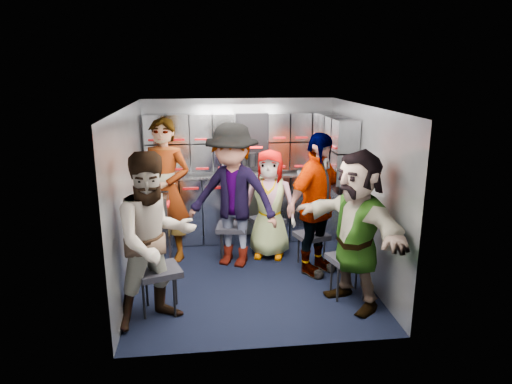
{
  "coord_description": "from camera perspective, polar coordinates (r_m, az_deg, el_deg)",
  "views": [
    {
      "loc": [
        -0.55,
        -5.19,
        2.53
      ],
      "look_at": [
        0.11,
        0.35,
        1.0
      ],
      "focal_mm": 32.0,
      "sensor_mm": 36.0,
      "label": 1
    }
  ],
  "objects": [
    {
      "name": "jump_seat_near_left",
      "position": [
        4.97,
        -12.03,
        -9.91
      ],
      "size": [
        0.53,
        0.51,
        0.5
      ],
      "rotation": [
        0.0,
        0.0,
        0.32
      ],
      "color": "black",
      "rests_on": "ground"
    },
    {
      "name": "bottle_mid",
      "position": [
        6.58,
        -4.14,
        3.18
      ],
      "size": [
        0.06,
        0.06,
        0.25
      ],
      "primitive_type": "cylinder",
      "color": "white",
      "rests_on": "counter"
    },
    {
      "name": "attendant_standing",
      "position": [
        6.15,
        -11.25,
        0.18
      ],
      "size": [
        0.82,
        0.69,
        1.92
      ],
      "primitive_type": "imported",
      "rotation": [
        0.0,
        0.0,
        -0.39
      ],
      "color": "black",
      "rests_on": "ground"
    },
    {
      "name": "attendant_arc_e",
      "position": [
        4.98,
        12.38,
        -4.62
      ],
      "size": [
        1.14,
        1.67,
        1.73
      ],
      "primitive_type": "imported",
      "rotation": [
        0.0,
        0.0,
        -1.14
      ],
      "color": "black",
      "rests_on": "ground"
    },
    {
      "name": "wall_left",
      "position": [
        5.46,
        -15.51,
        -1.0
      ],
      "size": [
        0.04,
        3.0,
        2.1
      ],
      "primitive_type": "cube",
      "color": "gray",
      "rests_on": "ground"
    },
    {
      "name": "wall_right",
      "position": [
        5.74,
        13.3,
        -0.08
      ],
      "size": [
        0.04,
        3.0,
        2.1
      ],
      "primitive_type": "cube",
      "color": "gray",
      "rests_on": "ground"
    },
    {
      "name": "coffee_niche",
      "position": [
        6.72,
        -0.5,
        6.23
      ],
      "size": [
        0.46,
        0.16,
        0.84
      ],
      "primitive_type": null,
      "color": "black",
      "rests_on": "wall_back"
    },
    {
      "name": "bottle_left",
      "position": [
        6.58,
        -4.24,
        3.21
      ],
      "size": [
        0.06,
        0.06,
        0.25
      ],
      "primitive_type": "cylinder",
      "color": "white",
      "rests_on": "counter"
    },
    {
      "name": "attendant_arc_a",
      "position": [
        4.63,
        -12.52,
        -5.89
      ],
      "size": [
        1.07,
        0.98,
        1.77
      ],
      "primitive_type": "imported",
      "rotation": [
        0.0,
        0.0,
        0.46
      ],
      "color": "black",
      "rests_on": "ground"
    },
    {
      "name": "locker_bank_right",
      "position": [
        6.24,
        10.08,
        5.47
      ],
      "size": [
        0.28,
        1.0,
        0.82
      ],
      "primitive_type": "cube",
      "color": "#999EA8",
      "rests_on": "wall_right"
    },
    {
      "name": "red_latch_strip",
      "position": [
        6.52,
        -1.75,
        0.62
      ],
      "size": [
        2.6,
        0.02,
        0.03
      ],
      "primitive_type": "cube",
      "color": "#990C0F",
      "rests_on": "cart_bank_back"
    },
    {
      "name": "attendant_arc_c",
      "position": [
        6.17,
        1.69,
        -1.53
      ],
      "size": [
        0.82,
        0.64,
        1.49
      ],
      "primitive_type": "imported",
      "rotation": [
        0.0,
        0.0,
        -0.25
      ],
      "color": "black",
      "rests_on": "ground"
    },
    {
      "name": "bottle_right",
      "position": [
        6.72,
        5.41,
        3.39
      ],
      "size": [
        0.06,
        0.06,
        0.24
      ],
      "primitive_type": "cylinder",
      "color": "white",
      "rests_on": "counter"
    },
    {
      "name": "locker_bank_back",
      "position": [
        6.64,
        -1.99,
        6.28
      ],
      "size": [
        2.68,
        0.28,
        0.82
      ],
      "primitive_type": "cube",
      "color": "#999EA8",
      "rests_on": "wall_back"
    },
    {
      "name": "cart_bank_back",
      "position": [
        6.81,
        -1.87,
        -2.09
      ],
      "size": [
        2.68,
        0.38,
        0.99
      ],
      "primitive_type": "cube",
      "color": "#999EA8",
      "rests_on": "ground"
    },
    {
      "name": "attendant_arc_d",
      "position": [
        5.67,
        7.55,
        -1.6
      ],
      "size": [
        1.09,
        1.0,
        1.79
      ],
      "primitive_type": "imported",
      "rotation": [
        0.0,
        0.0,
        0.69
      ],
      "color": "black",
      "rests_on": "ground"
    },
    {
      "name": "wall_back",
      "position": [
        6.87,
        -2.06,
        2.85
      ],
      "size": [
        2.8,
        0.04,
        2.1
      ],
      "primitive_type": "cube",
      "color": "gray",
      "rests_on": "ground"
    },
    {
      "name": "jump_seat_mid_left",
      "position": [
        6.19,
        -2.98,
        -4.64
      ],
      "size": [
        0.46,
        0.44,
        0.48
      ],
      "rotation": [
        0.0,
        0.0,
        -0.17
      ],
      "color": "black",
      "rests_on": "ground"
    },
    {
      "name": "jump_seat_center",
      "position": [
        6.44,
        1.43,
        -3.76
      ],
      "size": [
        0.52,
        0.51,
        0.49
      ],
      "rotation": [
        0.0,
        0.0,
        0.38
      ],
      "color": "black",
      "rests_on": "ground"
    },
    {
      "name": "jump_seat_near_right",
      "position": [
        5.3,
        11.48,
        -8.44
      ],
      "size": [
        0.5,
        0.48,
        0.48
      ],
      "rotation": [
        0.0,
        0.0,
        0.28
      ],
      "color": "black",
      "rests_on": "ground"
    },
    {
      "name": "cup_left",
      "position": [
        6.6,
        -10.44,
        2.3
      ],
      "size": [
        0.07,
        0.07,
        0.09
      ],
      "primitive_type": "cylinder",
      "color": "beige",
      "rests_on": "counter"
    },
    {
      "name": "jump_seat_mid_right",
      "position": [
        5.99,
        6.97,
        -5.63
      ],
      "size": [
        0.47,
        0.46,
        0.45
      ],
      "rotation": [
        0.0,
        0.0,
        0.28
      ],
      "color": "black",
      "rests_on": "ground"
    },
    {
      "name": "attendant_arc_b",
      "position": [
        5.86,
        -2.93,
        -0.52
      ],
      "size": [
        1.39,
        1.15,
        1.87
      ],
      "primitive_type": "imported",
      "rotation": [
        0.0,
        0.0,
        -0.45
      ],
      "color": "black",
      "rests_on": "ground"
    },
    {
      "name": "floor",
      "position": [
        5.8,
        -0.71,
        -10.57
      ],
      "size": [
        3.0,
        3.0,
        0.0
      ],
      "primitive_type": "plane",
      "color": "black",
      "rests_on": "ground"
    },
    {
      "name": "cup_right",
      "position": [
        6.81,
        8.17,
        2.82
      ],
      "size": [
        0.08,
        0.08,
        0.1
      ],
      "primitive_type": "cylinder",
      "color": "beige",
      "rests_on": "counter"
    },
    {
      "name": "cart_bank_left",
      "position": [
        6.13,
        -12.45,
        -4.46
      ],
      "size": [
        0.38,
        0.76,
        0.99
      ],
      "primitive_type": "cube",
      "color": "#999EA8",
      "rests_on": "ground"
    },
    {
      "name": "ceiling",
      "position": [
        5.24,
        -0.78,
        10.58
      ],
      "size": [
        2.8,
        3.0,
        0.02
      ],
      "primitive_type": "cube",
      "color": "silver",
      "rests_on": "wall_back"
    },
    {
      "name": "counter",
      "position": [
        6.68,
        -1.91,
        2.17
      ],
      "size": [
        2.68,
        0.42,
        0.03
      ],
      "primitive_type": "cube",
      "color": "#B3B5BA",
      "rests_on": "cart_bank_back"
    },
    {
      "name": "right_cabinet",
      "position": [
        6.39,
        9.93,
        -3.46
      ],
      "size": [
        0.28,
        1.2,
        1.0
      ],
      "primitive_type": "cube",
      "color": "#999EA8",
      "rests_on": "ground"
    }
  ]
}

